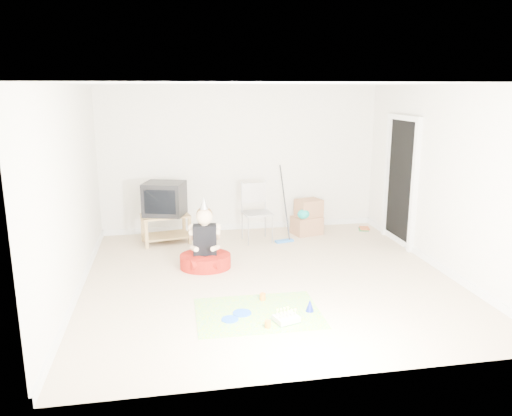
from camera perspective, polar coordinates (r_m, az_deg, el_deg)
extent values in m
plane|color=beige|center=(6.96, 1.41, -7.95)|extent=(5.00, 5.00, 0.00)
cube|color=black|center=(8.58, 16.25, 2.76)|extent=(0.02, 0.90, 2.05)
cube|color=#A37F49|center=(8.49, -10.32, -0.85)|extent=(0.85, 0.62, 0.03)
cube|color=#A37F49|center=(8.58, -10.22, -3.12)|extent=(0.85, 0.62, 0.03)
cube|color=#A37F49|center=(8.29, -12.42, -2.93)|extent=(0.06, 0.06, 0.49)
cube|color=#A37F49|center=(8.42, -7.59, -2.48)|extent=(0.06, 0.06, 0.49)
cube|color=#A37F49|center=(8.70, -12.84, -2.18)|extent=(0.06, 0.06, 0.49)
cube|color=#A37F49|center=(8.82, -8.23, -1.76)|extent=(0.06, 0.06, 0.49)
cube|color=black|center=(8.43, -10.41, 1.06)|extent=(0.77, 0.69, 0.55)
cube|color=#9B9BA0|center=(8.43, 0.12, -0.59)|extent=(0.51, 0.49, 0.03)
cylinder|color=#9B9BA0|center=(8.37, -1.25, -0.59)|extent=(0.02, 0.02, 1.02)
cylinder|color=#9B9BA0|center=(8.48, 1.48, -0.39)|extent=(0.02, 0.02, 1.02)
cube|color=#A06E4D|center=(8.98, 5.82, -1.97)|extent=(0.56, 0.48, 0.32)
cube|color=#A06E4D|center=(8.95, 6.05, 0.02)|extent=(0.50, 0.45, 0.30)
ellipsoid|color=#0E9A8C|center=(8.75, 5.45, -0.71)|extent=(0.21, 0.15, 0.17)
cube|color=blue|center=(8.52, 3.25, -3.77)|extent=(0.33, 0.18, 0.03)
cylinder|color=black|center=(8.35, 3.30, 0.37)|extent=(0.12, 0.42, 1.24)
cube|color=#246C36|center=(9.42, 12.29, -2.39)|extent=(0.23, 0.27, 0.03)
cube|color=#BE5628|center=(9.42, 12.29, -2.25)|extent=(0.21, 0.25, 0.02)
cylinder|color=#A6180F|center=(7.33, -5.80, -6.05)|extent=(0.81, 0.81, 0.20)
cube|color=black|center=(7.23, -5.86, -3.63)|extent=(0.35, 0.22, 0.45)
sphere|color=beige|center=(7.14, -5.93, -1.02)|extent=(0.26, 0.26, 0.23)
cone|color=silver|center=(7.09, -5.97, 0.60)|extent=(0.12, 0.12, 0.18)
cube|color=#E6308F|center=(5.93, 0.25, -11.90)|extent=(1.46, 1.06, 0.01)
cube|color=silver|center=(5.72, 3.48, -12.53)|extent=(0.31, 0.28, 0.07)
cube|color=#42B960|center=(5.73, 3.48, -12.78)|extent=(0.31, 0.28, 0.01)
cylinder|color=beige|center=(5.61, 2.91, -12.28)|extent=(0.01, 0.01, 0.07)
cylinder|color=beige|center=(5.64, 3.31, -12.18)|extent=(0.01, 0.01, 0.07)
cylinder|color=beige|center=(5.66, 3.71, -12.08)|extent=(0.01, 0.01, 0.07)
cylinder|color=beige|center=(5.68, 4.11, -11.98)|extent=(0.01, 0.01, 0.07)
cylinder|color=beige|center=(5.70, 4.51, -11.88)|extent=(0.01, 0.01, 0.07)
cylinder|color=beige|center=(5.68, 2.46, -11.96)|extent=(0.01, 0.01, 0.07)
cylinder|color=beige|center=(5.70, 2.87, -11.86)|extent=(0.01, 0.01, 0.07)
cylinder|color=beige|center=(5.72, 3.27, -11.77)|extent=(0.01, 0.01, 0.07)
cylinder|color=beige|center=(5.74, 3.66, -11.67)|extent=(0.01, 0.01, 0.07)
cylinder|color=blue|center=(5.91, -1.60, -11.90)|extent=(0.26, 0.26, 0.01)
cylinder|color=blue|center=(5.77, -3.00, -12.58)|extent=(0.25, 0.25, 0.01)
cylinder|color=orange|center=(6.24, 0.76, -10.10)|extent=(0.09, 0.09, 0.08)
cylinder|color=orange|center=(5.59, 1.35, -13.13)|extent=(0.08, 0.08, 0.08)
cone|color=#1929B3|center=(5.97, 6.17, -11.00)|extent=(0.10, 0.10, 0.15)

